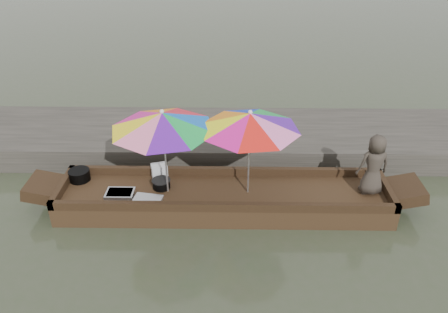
{
  "coord_description": "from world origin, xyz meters",
  "views": [
    {
      "loc": [
        0.1,
        -6.3,
        4.7
      ],
      "look_at": [
        0.0,
        0.1,
        1.0
      ],
      "focal_mm": 35.0,
      "sensor_mm": 36.0,
      "label": 1
    }
  ],
  "objects_px": {
    "charcoal_grill": "(161,184)",
    "vendor": "(374,165)",
    "tray_scallop": "(147,200)",
    "umbrella_stern": "(249,153)",
    "boat_hull": "(224,200)",
    "umbrella_bow": "(165,153)",
    "tray_crayfish": "(120,194)",
    "cooking_pot": "(79,175)",
    "supply_bag": "(159,171)"
  },
  "relations": [
    {
      "from": "vendor",
      "to": "umbrella_stern",
      "type": "relative_size",
      "value": 0.67
    },
    {
      "from": "umbrella_bow",
      "to": "umbrella_stern",
      "type": "distance_m",
      "value": 1.4
    },
    {
      "from": "tray_scallop",
      "to": "umbrella_stern",
      "type": "distance_m",
      "value": 1.89
    },
    {
      "from": "umbrella_stern",
      "to": "tray_crayfish",
      "type": "bearing_deg",
      "value": -175.56
    },
    {
      "from": "supply_bag",
      "to": "vendor",
      "type": "relative_size",
      "value": 0.25
    },
    {
      "from": "tray_crayfish",
      "to": "umbrella_stern",
      "type": "distance_m",
      "value": 2.32
    },
    {
      "from": "cooking_pot",
      "to": "charcoal_grill",
      "type": "xyz_separation_m",
      "value": [
        1.52,
        -0.23,
        -0.03
      ]
    },
    {
      "from": "umbrella_bow",
      "to": "supply_bag",
      "type": "bearing_deg",
      "value": 114.63
    },
    {
      "from": "boat_hull",
      "to": "supply_bag",
      "type": "bearing_deg",
      "value": 159.25
    },
    {
      "from": "charcoal_grill",
      "to": "tray_scallop",
      "type": "bearing_deg",
      "value": -112.4
    },
    {
      "from": "cooking_pot",
      "to": "umbrella_bow",
      "type": "xyz_separation_m",
      "value": [
        1.65,
        -0.34,
        0.68
      ]
    },
    {
      "from": "boat_hull",
      "to": "cooking_pot",
      "type": "distance_m",
      "value": 2.66
    },
    {
      "from": "tray_crayfish",
      "to": "vendor",
      "type": "bearing_deg",
      "value": 2.66
    },
    {
      "from": "boat_hull",
      "to": "umbrella_stern",
      "type": "xyz_separation_m",
      "value": [
        0.42,
        0.0,
        0.95
      ]
    },
    {
      "from": "vendor",
      "to": "cooking_pot",
      "type": "bearing_deg",
      "value": -11.7
    },
    {
      "from": "cooking_pot",
      "to": "charcoal_grill",
      "type": "bearing_deg",
      "value": -8.67
    },
    {
      "from": "cooking_pot",
      "to": "umbrella_stern",
      "type": "distance_m",
      "value": 3.14
    },
    {
      "from": "tray_crayfish",
      "to": "tray_scallop",
      "type": "distance_m",
      "value": 0.52
    },
    {
      "from": "umbrella_bow",
      "to": "charcoal_grill",
      "type": "bearing_deg",
      "value": 139.88
    },
    {
      "from": "umbrella_bow",
      "to": "umbrella_stern",
      "type": "xyz_separation_m",
      "value": [
        1.4,
        0.0,
        0.0
      ]
    },
    {
      "from": "tray_crayfish",
      "to": "tray_scallop",
      "type": "xyz_separation_m",
      "value": [
        0.5,
        -0.16,
        -0.01
      ]
    },
    {
      "from": "boat_hull",
      "to": "tray_crayfish",
      "type": "xyz_separation_m",
      "value": [
        -1.78,
        -0.17,
        0.22
      ]
    },
    {
      "from": "vendor",
      "to": "umbrella_bow",
      "type": "bearing_deg",
      "value": -7.8
    },
    {
      "from": "vendor",
      "to": "umbrella_bow",
      "type": "distance_m",
      "value": 3.52
    },
    {
      "from": "boat_hull",
      "to": "umbrella_stern",
      "type": "relative_size",
      "value": 3.48
    },
    {
      "from": "boat_hull",
      "to": "umbrella_bow",
      "type": "relative_size",
      "value": 3.32
    },
    {
      "from": "cooking_pot",
      "to": "tray_crayfish",
      "type": "relative_size",
      "value": 0.79
    },
    {
      "from": "charcoal_grill",
      "to": "vendor",
      "type": "height_order",
      "value": "vendor"
    },
    {
      "from": "tray_crayfish",
      "to": "supply_bag",
      "type": "bearing_deg",
      "value": 46.26
    },
    {
      "from": "umbrella_stern",
      "to": "vendor",
      "type": "bearing_deg",
      "value": 0.79
    },
    {
      "from": "tray_scallop",
      "to": "umbrella_stern",
      "type": "bearing_deg",
      "value": 10.87
    },
    {
      "from": "umbrella_stern",
      "to": "charcoal_grill",
      "type": "bearing_deg",
      "value": 176.02
    },
    {
      "from": "tray_crayfish",
      "to": "umbrella_stern",
      "type": "xyz_separation_m",
      "value": [
        2.2,
        0.17,
        0.73
      ]
    },
    {
      "from": "tray_scallop",
      "to": "vendor",
      "type": "xyz_separation_m",
      "value": [
        3.81,
        0.36,
        0.52
      ]
    },
    {
      "from": "boat_hull",
      "to": "tray_scallop",
      "type": "distance_m",
      "value": 1.34
    },
    {
      "from": "umbrella_bow",
      "to": "boat_hull",
      "type": "bearing_deg",
      "value": 0.0
    },
    {
      "from": "charcoal_grill",
      "to": "umbrella_stern",
      "type": "height_order",
      "value": "umbrella_stern"
    },
    {
      "from": "supply_bag",
      "to": "umbrella_bow",
      "type": "distance_m",
      "value": 0.81
    },
    {
      "from": "supply_bag",
      "to": "boat_hull",
      "type": "bearing_deg",
      "value": -20.75
    },
    {
      "from": "umbrella_bow",
      "to": "vendor",
      "type": "bearing_deg",
      "value": 0.48
    },
    {
      "from": "tray_scallop",
      "to": "charcoal_grill",
      "type": "relative_size",
      "value": 1.54
    },
    {
      "from": "boat_hull",
      "to": "tray_crayfish",
      "type": "height_order",
      "value": "tray_crayfish"
    },
    {
      "from": "vendor",
      "to": "tray_scallop",
      "type": "bearing_deg",
      "value": -2.95
    },
    {
      "from": "tray_scallop",
      "to": "charcoal_grill",
      "type": "bearing_deg",
      "value": 67.6
    },
    {
      "from": "umbrella_stern",
      "to": "umbrella_bow",
      "type": "bearing_deg",
      "value": 180.0
    },
    {
      "from": "boat_hull",
      "to": "tray_scallop",
      "type": "bearing_deg",
      "value": -165.74
    },
    {
      "from": "cooking_pot",
      "to": "umbrella_bow",
      "type": "distance_m",
      "value": 1.81
    },
    {
      "from": "supply_bag",
      "to": "umbrella_stern",
      "type": "relative_size",
      "value": 0.17
    },
    {
      "from": "cooking_pot",
      "to": "tray_crayfish",
      "type": "bearing_deg",
      "value": -31.02
    },
    {
      "from": "charcoal_grill",
      "to": "supply_bag",
      "type": "xyz_separation_m",
      "value": [
        -0.08,
        0.34,
        0.06
      ]
    }
  ]
}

